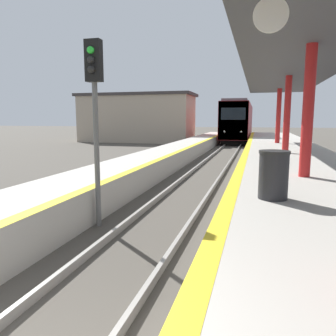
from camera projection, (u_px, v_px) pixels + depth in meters
train at (239, 121)px, 38.20m from camera, size 2.71×18.60×4.35m
signal_near at (95, 98)px, 7.27m from camera, size 0.36×0.31×4.21m
station_canopy at (298, 64)px, 12.02m from camera, size 3.99×27.24×3.82m
trash_bin at (274, 175)px, 6.66m from camera, size 0.62×0.62×0.99m
station_building at (137, 118)px, 35.97m from camera, size 12.66×5.33×5.20m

